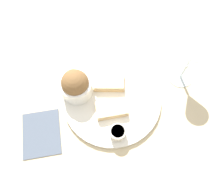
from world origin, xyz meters
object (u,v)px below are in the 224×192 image
sauce_ramekin (118,132)px  salad_bowl (76,85)px  cheese_toast_near (109,82)px  napkin (41,133)px  wine_glass (191,60)px  cheese_toast_far (112,109)px

sauce_ramekin → salad_bowl: bearing=-30.1°
salad_bowl → cheese_toast_near: bearing=-147.0°
sauce_ramekin → cheese_toast_near: 0.17m
salad_bowl → napkin: bearing=70.0°
salad_bowl → napkin: 0.18m
cheese_toast_near → wine_glass: bearing=-154.9°
salad_bowl → cheese_toast_far: size_ratio=0.90×
sauce_ramekin → napkin: 0.23m
sauce_ramekin → wine_glass: size_ratio=0.31×
wine_glass → napkin: size_ratio=0.87×
wine_glass → napkin: (0.37, 0.32, -0.10)m
salad_bowl → sauce_ramekin: 0.19m
wine_glass → napkin: 0.50m
sauce_ramekin → cheese_toast_near: bearing=-63.6°
salad_bowl → wine_glass: 0.35m
wine_glass → cheese_toast_far: bearing=45.6°
cheese_toast_near → napkin: size_ratio=0.63×
wine_glass → salad_bowl: bearing=27.5°
cheese_toast_near → napkin: bearing=56.1°
napkin → cheese_toast_far: bearing=-144.1°
salad_bowl → cheese_toast_near: (-0.09, -0.06, -0.03)m
salad_bowl → cheese_toast_near: 0.11m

